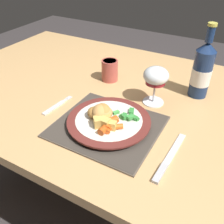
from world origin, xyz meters
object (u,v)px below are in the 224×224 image
object	(u,v)px
fork	(56,106)
drinking_cup	(110,70)
dining_table	(124,112)
bottle	(202,70)
dinner_plate	(109,121)
table_knife	(168,161)
wine_glass	(156,78)

from	to	relation	value
fork	drinking_cup	world-z (taller)	drinking_cup
dining_table	drinking_cup	size ratio (longest dim) A/B	18.13
bottle	dining_table	bearing A→B (deg)	-150.17
dinner_plate	bottle	xyz separation A→B (m)	(0.20, 0.33, 0.08)
fork	bottle	bearing A→B (deg)	38.25
table_knife	drinking_cup	distance (m)	0.49
dining_table	table_knife	xyz separation A→B (m)	(0.25, -0.25, 0.08)
table_knife	bottle	distance (m)	0.40
fork	table_knife	xyz separation A→B (m)	(0.43, -0.06, 0.00)
fork	table_knife	bearing A→B (deg)	-7.68
dining_table	table_knife	size ratio (longest dim) A/B	7.39
fork	wine_glass	bearing A→B (deg)	34.22
dinner_plate	drinking_cup	bearing A→B (deg)	119.01
wine_glass	dining_table	bearing A→B (deg)	-176.35
dinner_plate	table_knife	distance (m)	0.22
dining_table	table_knife	distance (m)	0.36
drinking_cup	dining_table	bearing A→B (deg)	-36.72
dining_table	drinking_cup	distance (m)	0.18
dinner_plate	wine_glass	size ratio (longest dim) A/B	1.90
dining_table	wine_glass	bearing A→B (deg)	3.65
dinner_plate	table_knife	xyz separation A→B (m)	(0.21, -0.06, -0.01)
table_knife	dining_table	bearing A→B (deg)	135.97
dinner_plate	table_knife	size ratio (longest dim) A/B	1.24
wine_glass	table_knife	bearing A→B (deg)	-60.93
dining_table	wine_glass	size ratio (longest dim) A/B	11.34
drinking_cup	bottle	bearing A→B (deg)	9.26
drinking_cup	table_knife	bearing A→B (deg)	-42.02
bottle	drinking_cup	xyz separation A→B (m)	(-0.35, -0.06, -0.06)
table_knife	dinner_plate	bearing A→B (deg)	164.98
wine_glass	drinking_cup	distance (m)	0.24
bottle	drinking_cup	size ratio (longest dim) A/B	3.09
bottle	fork	bearing A→B (deg)	-141.75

